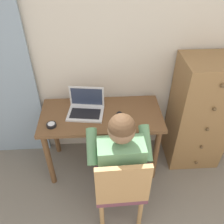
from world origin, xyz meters
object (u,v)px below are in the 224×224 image
at_px(laptop, 86,108).
at_px(computer_mouse, 119,115).
at_px(dresser, 199,114).
at_px(desk_clock, 51,125).
at_px(desk, 101,123).
at_px(chair, 121,186).
at_px(person_seated, 119,155).

height_order(laptop, computer_mouse, laptop).
height_order(dresser, laptop, dresser).
bearing_deg(desk_clock, desk, 18.08).
xyz_separation_m(dresser, chair, (-0.88, -0.72, -0.14)).
xyz_separation_m(chair, computer_mouse, (0.03, 0.61, 0.27)).
relative_size(dresser, chair, 1.44).
height_order(desk, desk_clock, desk_clock).
bearing_deg(computer_mouse, dresser, 18.83).
relative_size(chair, laptop, 2.34).
height_order(chair, person_seated, person_seated).
relative_size(desk, person_seated, 1.00).
bearing_deg(chair, computer_mouse, 87.01).
relative_size(laptop, desk_clock, 4.12).
relative_size(laptop, computer_mouse, 3.71).
relative_size(desk, desk_clock, 13.17).
height_order(dresser, computer_mouse, dresser).
distance_m(desk, chair, 0.68).
distance_m(dresser, desk_clock, 1.51).
bearing_deg(desk_clock, dresser, 8.45).
relative_size(desk, dresser, 0.95).
height_order(computer_mouse, desk_clock, computer_mouse).
relative_size(desk, laptop, 3.20).
height_order(dresser, person_seated, dresser).
height_order(person_seated, laptop, person_seated).
distance_m(chair, laptop, 0.81).
distance_m(person_seated, laptop, 0.60).
xyz_separation_m(desk, person_seated, (0.14, -0.47, 0.05)).
bearing_deg(dresser, laptop, -178.66).
bearing_deg(computer_mouse, laptop, 176.49).
bearing_deg(computer_mouse, desk_clock, -158.88).
bearing_deg(computer_mouse, person_seated, -83.51).
xyz_separation_m(dresser, desk_clock, (-1.48, -0.22, 0.13)).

